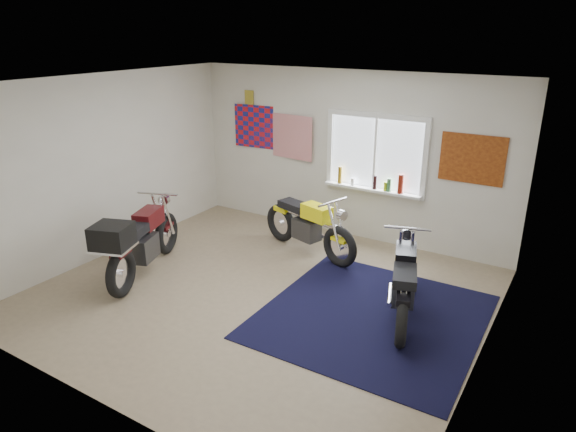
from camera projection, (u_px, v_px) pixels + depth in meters
The scene contains 10 objects.
ground at pixel (261, 294), 6.75m from camera, with size 5.50×5.50×0.00m, color #9E896B.
room_shell at pixel (258, 174), 6.18m from camera, with size 5.50×5.50×5.50m.
navy_rug at pixel (372, 316), 6.22m from camera, with size 2.50×2.60×0.01m, color black.
window_assembly at pixel (375, 159), 8.00m from camera, with size 1.66×0.17×1.26m.
oil_bottles at pixel (378, 182), 8.02m from camera, with size 1.11×0.09×0.30m.
flag_display at pixel (249, 97), 8.92m from camera, with size 1.60×0.10×1.17m.
triumph_poster at pixel (472, 159), 7.23m from camera, with size 0.90×0.03×0.70m, color #A54C14.
yellow_triumph at pixel (308, 227), 7.85m from camera, with size 1.88×0.75×0.97m.
black_chrome_bike at pixel (403, 284), 6.12m from camera, with size 0.79×1.82×0.97m.
maroon_tourer at pixel (139, 242), 7.02m from camera, with size 1.03×2.00×1.04m.
Camera 1 is at (3.44, -4.90, 3.30)m, focal length 32.00 mm.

